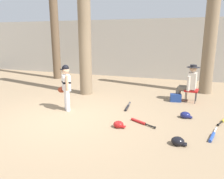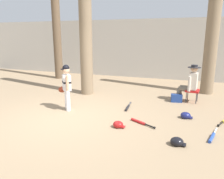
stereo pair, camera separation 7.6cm
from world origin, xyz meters
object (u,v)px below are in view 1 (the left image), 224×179
handbag_beside_stool (176,98)px  tree_behind_spectator (212,22)px  bat_blue_youth (212,136)px  bat_black_composite (127,107)px  batting_helmet_black (178,141)px  folding_stool (191,91)px  batting_helmet_navy (185,115)px  seated_spectator (189,82)px  young_ballplayer (66,85)px  bat_yellow_trainer (224,120)px  tree_near_player (84,12)px  bat_red_barrel (140,122)px  tree_far_left (54,17)px  batting_helmet_red (119,124)px

handbag_beside_stool → tree_behind_spectator: bearing=58.5°
bat_blue_youth → bat_black_composite: (-2.19, 1.26, 0.00)m
bat_blue_youth → batting_helmet_black: bearing=-139.5°
folding_stool → handbag_beside_stool: bearing=-161.2°
batting_helmet_navy → batting_helmet_black: bearing=-93.8°
seated_spectator → batting_helmet_black: (-0.13, -3.17, -0.57)m
young_ballplayer → batting_helmet_black: (3.12, -1.12, -0.67)m
bat_blue_youth → bat_yellow_trainer: 1.16m
young_ballplayer → seated_spectator: (3.25, 2.04, -0.10)m
tree_near_player → bat_red_barrel: bearing=-41.0°
tree_behind_spectator → batting_helmet_navy: size_ratio=18.87×
tree_behind_spectator → batting_helmet_navy: 3.93m
bat_red_barrel → batting_helmet_navy: (1.03, 0.75, 0.04)m
tree_far_left → batting_helmet_red: (4.77, -4.86, -2.86)m
folding_stool → handbag_beside_stool: folding_stool is taller
folding_stool → batting_helmet_navy: folding_stool is taller
seated_spectator → folding_stool: bearing=-7.1°
tree_near_player → bat_black_composite: (1.89, -1.16, -2.83)m
bat_blue_youth → bat_black_composite: same height
bat_yellow_trainer → bat_blue_youth: bearing=-108.3°
batting_helmet_navy → batting_helmet_black: (-0.10, -1.58, -0.00)m
tree_near_player → young_ballplayer: bearing=-81.2°
tree_near_player → handbag_beside_stool: 4.20m
batting_helmet_black → tree_near_player: bearing=138.7°
handbag_beside_stool → bat_blue_youth: size_ratio=0.45×
handbag_beside_stool → bat_black_composite: 1.74m
tree_behind_spectator → bat_yellow_trainer: tree_behind_spectator is taller
tree_far_left → bat_black_composite: tree_far_left is taller
bat_blue_youth → bat_black_composite: 2.53m
tree_near_player → handbag_beside_stool: (3.18, 0.01, -2.73)m
folding_stool → batting_helmet_black: 3.18m
handbag_beside_stool → tree_near_player: bearing=-179.9°
tree_behind_spectator → batting_helmet_red: (-2.08, -4.14, -2.49)m
folding_stool → seated_spectator: size_ratio=0.37×
batting_helmet_black → batting_helmet_navy: bearing=86.2°
bat_blue_youth → bat_black_composite: size_ratio=0.98×
bat_black_composite → batting_helmet_navy: bearing=-9.0°
bat_black_composite → seated_spectator: bearing=38.8°
bat_red_barrel → bat_yellow_trainer: 2.14m
young_ballplayer → tree_far_left: bearing=125.7°
bat_red_barrel → batting_helmet_black: size_ratio=2.22×
batting_helmet_red → bat_red_barrel: bearing=44.1°
seated_spectator → tree_far_left: bearing=161.3°
bat_red_barrel → bat_black_composite: (-0.60, 1.00, 0.00)m
tree_near_player → batting_helmet_black: tree_near_player is taller
batting_helmet_red → young_ballplayer: bearing=158.5°
tree_near_player → bat_black_composite: bearing=-31.4°
tree_far_left → bat_blue_youth: (6.78, -4.71, -2.89)m
folding_stool → tree_far_left: tree_far_left is taller
bat_blue_youth → bat_black_composite: bearing=150.0°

